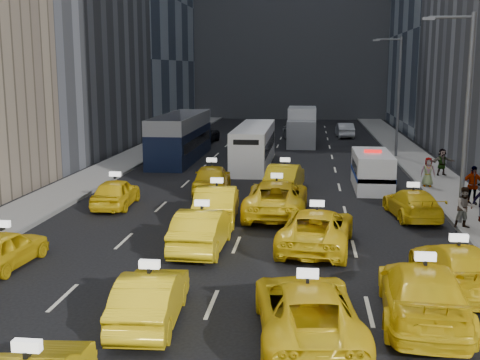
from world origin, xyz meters
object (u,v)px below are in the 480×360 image
object	(u,v)px
nypd_van	(372,171)
city_bus	(254,146)
double_decker	(181,138)
box_truck	(302,127)

from	to	relation	value
nypd_van	city_bus	distance (m)	10.49
nypd_van	double_decker	xyz separation A→B (m)	(-13.02, 9.47, 0.64)
nypd_van	box_truck	bearing A→B (deg)	103.50
double_decker	city_bus	world-z (taller)	double_decker
double_decker	city_bus	xyz separation A→B (m)	(5.65, -2.02, -0.27)
nypd_van	box_truck	xyz separation A→B (m)	(-4.23, 19.37, 0.60)
box_truck	city_bus	bearing A→B (deg)	-105.56
double_decker	box_truck	size ratio (longest dim) A/B	1.62
nypd_van	city_bus	bearing A→B (deg)	135.92
nypd_van	double_decker	bearing A→B (deg)	145.18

